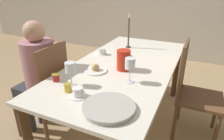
# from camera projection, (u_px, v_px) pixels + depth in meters

# --- Properties ---
(ground_plane) EXTENTS (20.00, 20.00, 0.00)m
(ground_plane) POSITION_uv_depth(u_px,v_px,m) (123.00, 125.00, 2.24)
(ground_plane) COLOR tan
(dining_table) EXTENTS (0.92, 1.93, 0.75)m
(dining_table) POSITION_uv_depth(u_px,v_px,m) (124.00, 73.00, 1.97)
(dining_table) COLOR silver
(dining_table) RESTS_ON ground_plane
(chair_person_side) EXTENTS (0.42, 0.42, 0.97)m
(chair_person_side) POSITION_uv_depth(u_px,v_px,m) (47.00, 91.00, 1.94)
(chair_person_side) COLOR brown
(chair_person_side) RESTS_ON ground_plane
(chair_opposite) EXTENTS (0.42, 0.42, 0.97)m
(chair_opposite) POSITION_uv_depth(u_px,v_px,m) (192.00, 90.00, 1.96)
(chair_opposite) COLOR brown
(chair_opposite) RESTS_ON ground_plane
(person_seated) EXTENTS (0.39, 0.41, 1.18)m
(person_seated) POSITION_uv_depth(u_px,v_px,m) (38.00, 71.00, 1.91)
(person_seated) COLOR #33333D
(person_seated) RESTS_ON ground_plane
(red_pitcher) EXTENTS (0.15, 0.12, 0.19)m
(red_pitcher) POSITION_uv_depth(u_px,v_px,m) (124.00, 60.00, 1.77)
(red_pitcher) COLOR red
(red_pitcher) RESTS_ON dining_table
(wine_glass_water) EXTENTS (0.08, 0.08, 0.20)m
(wine_glass_water) POSITION_uv_depth(u_px,v_px,m) (130.00, 64.00, 1.53)
(wine_glass_water) COLOR white
(wine_glass_water) RESTS_ON dining_table
(wine_glass_juice) EXTENTS (0.08, 0.08, 0.19)m
(wine_glass_juice) POSITION_uv_depth(u_px,v_px,m) (70.00, 69.00, 1.48)
(wine_glass_juice) COLOR white
(wine_glass_juice) RESTS_ON dining_table
(teacup_near_person) EXTENTS (0.12, 0.12, 0.07)m
(teacup_near_person) POSITION_uv_depth(u_px,v_px,m) (78.00, 93.00, 1.37)
(teacup_near_person) COLOR white
(teacup_near_person) RESTS_ON dining_table
(teacup_across) EXTENTS (0.12, 0.12, 0.07)m
(teacup_across) POSITION_uv_depth(u_px,v_px,m) (102.00, 52.00, 2.18)
(teacup_across) COLOR white
(teacup_across) RESTS_ON dining_table
(serving_tray) EXTENTS (0.33, 0.33, 0.03)m
(serving_tray) POSITION_uv_depth(u_px,v_px,m) (109.00, 107.00, 1.24)
(serving_tray) COLOR #B7B2A8
(serving_tray) RESTS_ON dining_table
(bread_plate) EXTENTS (0.21, 0.21, 0.07)m
(bread_plate) POSITION_uv_depth(u_px,v_px,m) (95.00, 69.00, 1.77)
(bread_plate) COLOR white
(bread_plate) RESTS_ON dining_table
(jam_jar_amber) EXTENTS (0.06, 0.06, 0.06)m
(jam_jar_amber) POSITION_uv_depth(u_px,v_px,m) (68.00, 87.00, 1.43)
(jam_jar_amber) COLOR gold
(jam_jar_amber) RESTS_ON dining_table
(jam_jar_red) EXTENTS (0.06, 0.06, 0.06)m
(jam_jar_red) POSITION_uv_depth(u_px,v_px,m) (56.00, 77.00, 1.59)
(jam_jar_red) COLOR #A81E1E
(jam_jar_red) RESTS_ON dining_table
(candlestick_tall) EXTENTS (0.06, 0.06, 0.40)m
(candlestick_tall) POSITION_uv_depth(u_px,v_px,m) (129.00, 34.00, 2.35)
(candlestick_tall) COLOR #4C4238
(candlestick_tall) RESTS_ON dining_table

